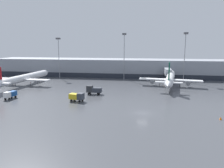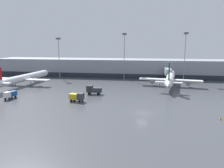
% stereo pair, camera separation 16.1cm
% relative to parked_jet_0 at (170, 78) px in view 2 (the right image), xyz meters
% --- Properties ---
extents(ground_plane, '(320.00, 320.00, 0.00)m').
position_rel_parked_jet_0_xyz_m(ground_plane, '(-10.07, -36.31, -3.27)').
color(ground_plane, '#424449').
extents(terminal_building, '(160.00, 26.88, 9.00)m').
position_rel_parked_jet_0_xyz_m(terminal_building, '(-10.03, 25.63, 1.23)').
color(terminal_building, gray).
rests_on(terminal_building, ground_plane).
extents(parked_jet_0, '(24.59, 35.69, 10.63)m').
position_rel_parked_jet_0_xyz_m(parked_jet_0, '(0.00, 0.00, 0.00)').
color(parked_jet_0, white).
rests_on(parked_jet_0, ground_plane).
extents(parked_jet_1, '(22.34, 38.97, 8.94)m').
position_rel_parked_jet_0_xyz_m(parked_jet_1, '(-58.51, -7.34, -0.17)').
color(parked_jet_1, white).
rests_on(parked_jet_1, ground_plane).
extents(service_truck_0, '(5.08, 2.03, 2.89)m').
position_rel_parked_jet_0_xyz_m(service_truck_0, '(-26.78, -18.05, -1.68)').
color(service_truck_0, '#2D333D').
rests_on(service_truck_0, ground_plane).
extents(service_truck_1, '(2.07, 4.50, 2.39)m').
position_rel_parked_jet_0_xyz_m(service_truck_1, '(-50.72, -28.23, -1.83)').
color(service_truck_1, '#19478C').
rests_on(service_truck_1, ground_plane).
extents(service_truck_2, '(4.60, 2.70, 2.57)m').
position_rel_parked_jet_0_xyz_m(service_truck_2, '(-29.42, -28.06, -1.76)').
color(service_truck_2, gold).
rests_on(service_truck_2, ground_plane).
extents(traffic_cone_1, '(0.40, 0.40, 0.74)m').
position_rel_parked_jet_0_xyz_m(traffic_cone_1, '(-1.92, 1.39, -2.90)').
color(traffic_cone_1, orange).
rests_on(traffic_cone_1, ground_plane).
extents(traffic_cone_2, '(0.52, 0.52, 0.68)m').
position_rel_parked_jet_0_xyz_m(traffic_cone_2, '(7.28, -38.40, -2.93)').
color(traffic_cone_2, orange).
rests_on(traffic_cone_2, ground_plane).
extents(apron_light_mast_0, '(1.80, 1.80, 19.79)m').
position_rel_parked_jet_0_xyz_m(apron_light_mast_0, '(-52.39, 14.96, 12.19)').
color(apron_light_mast_0, gray).
rests_on(apron_light_mast_0, ground_plane).
extents(apron_light_mast_2, '(1.80, 1.80, 21.73)m').
position_rel_parked_jet_0_xyz_m(apron_light_mast_2, '(-19.99, 15.42, 13.49)').
color(apron_light_mast_2, gray).
rests_on(apron_light_mast_2, ground_plane).
extents(apron_light_mast_3, '(1.80, 1.80, 21.80)m').
position_rel_parked_jet_0_xyz_m(apron_light_mast_3, '(7.27, 13.58, 13.53)').
color(apron_light_mast_3, gray).
rests_on(apron_light_mast_3, ground_plane).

